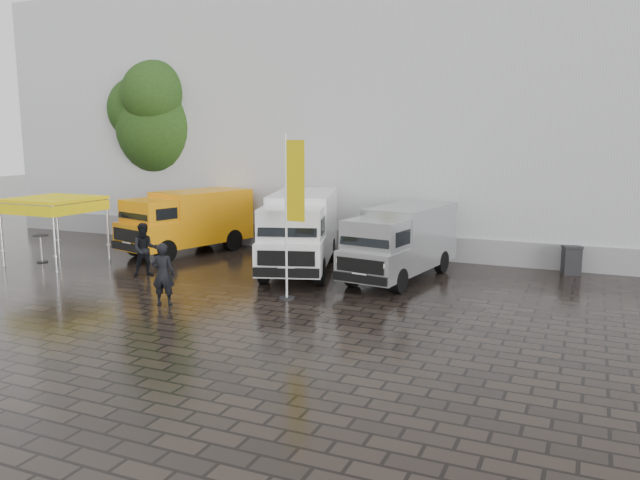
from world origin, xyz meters
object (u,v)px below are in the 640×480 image
object	(u,v)px
cocktail_table	(41,249)
van_white	(300,233)
person_tent	(145,250)
van_silver	(401,244)
van_yellow	(187,223)
flagpole	(291,208)
person_front	(163,274)
canopy_tent	(53,202)
wheelie_bin	(571,260)

from	to	relation	value
cocktail_table	van_white	bearing A→B (deg)	15.00
van_white	person_tent	bearing A→B (deg)	-165.56
van_silver	van_yellow	bearing A→B (deg)	-177.29
flagpole	person_tent	distance (m)	6.72
van_yellow	flagpole	world-z (taller)	flagpole
person_front	canopy_tent	bearing A→B (deg)	-41.57
cocktail_table	flagpole	bearing A→B (deg)	-5.38
cocktail_table	person_tent	world-z (taller)	person_tent
cocktail_table	wheelie_bin	world-z (taller)	cocktail_table
flagpole	person_front	size ratio (longest dim) A/B	2.70
van_yellow	person_front	size ratio (longest dim) A/B	3.05
wheelie_bin	van_silver	bearing A→B (deg)	-165.86
van_yellow	van_white	world-z (taller)	van_white
van_white	cocktail_table	size ratio (longest dim) A/B	6.00
van_silver	flagpole	world-z (taller)	flagpole
wheelie_bin	person_front	world-z (taller)	person_front
person_front	cocktail_table	bearing A→B (deg)	-39.21
canopy_tent	person_front	bearing A→B (deg)	-23.22
cocktail_table	person_tent	xyz separation A→B (m)	(5.48, -0.28, 0.41)
van_white	wheelie_bin	bearing A→B (deg)	2.50
wheelie_bin	person_tent	world-z (taller)	person_tent
van_silver	person_front	xyz separation A→B (m)	(-5.55, -6.25, -0.33)
flagpole	person_tent	size ratio (longest dim) A/B	2.65
canopy_tent	cocktail_table	bearing A→B (deg)	-169.99
van_yellow	person_tent	bearing A→B (deg)	-57.20
van_silver	wheelie_bin	distance (m)	6.52
canopy_tent	wheelie_bin	size ratio (longest dim) A/B	2.80
van_yellow	wheelie_bin	xyz separation A→B (m)	(15.51, 2.22, -0.81)
person_tent	flagpole	bearing A→B (deg)	-49.24
wheelie_bin	person_front	xyz separation A→B (m)	(-11.13, -9.53, 0.42)
wheelie_bin	van_white	bearing A→B (deg)	-175.95
wheelie_bin	person_tent	xyz separation A→B (m)	(-14.26, -6.53, 0.44)
van_yellow	van_silver	bearing A→B (deg)	10.54
cocktail_table	person_tent	bearing A→B (deg)	-2.90
cocktail_table	wheelie_bin	bearing A→B (deg)	17.57
flagpole	person_front	bearing A→B (deg)	-146.47
van_yellow	cocktail_table	xyz separation A→B (m)	(-4.23, -4.03, -0.78)
cocktail_table	van_silver	bearing A→B (deg)	11.87
canopy_tent	van_yellow	bearing A→B (deg)	47.77
wheelie_bin	person_front	bearing A→B (deg)	-155.69
van_silver	van_white	bearing A→B (deg)	-168.04
van_white	van_silver	distance (m)	3.87
canopy_tent	cocktail_table	xyz separation A→B (m)	(-0.68, -0.12, -1.91)
van_white	canopy_tent	world-z (taller)	van_white
van_silver	wheelie_bin	world-z (taller)	van_silver
van_yellow	van_silver	world-z (taller)	van_yellow
van_silver	cocktail_table	world-z (taller)	van_silver
canopy_tent	flagpole	xyz separation A→B (m)	(11.18, -1.24, 0.42)
cocktail_table	person_front	distance (m)	9.21
van_silver	person_front	bearing A→B (deg)	-122.82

